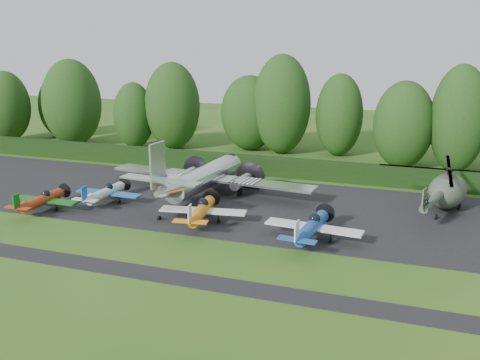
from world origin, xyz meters
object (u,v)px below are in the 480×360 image
(transport_plane, at_px, (204,177))
(light_plane_blue, at_px, (312,227))
(light_plane_white, at_px, (106,193))
(helicopter, at_px, (448,188))
(light_plane_orange, at_px, (202,210))
(light_plane_red, at_px, (42,200))

(transport_plane, bearing_deg, light_plane_blue, -40.07)
(light_plane_white, distance_m, helicopter, 30.47)
(transport_plane, height_order, light_plane_blue, transport_plane)
(light_plane_white, xyz_separation_m, light_plane_orange, (10.46, -2.20, 0.11))
(light_plane_red, distance_m, helicopter, 35.43)
(light_plane_red, xyz_separation_m, light_plane_blue, (23.77, 0.52, 0.17))
(light_plane_red, bearing_deg, helicopter, 20.21)
(light_plane_red, bearing_deg, light_plane_white, 43.44)
(transport_plane, bearing_deg, light_plane_white, -151.47)
(light_plane_orange, bearing_deg, helicopter, 37.46)
(transport_plane, height_order, light_plane_orange, transport_plane)
(transport_plane, relative_size, light_plane_blue, 2.74)
(light_plane_orange, bearing_deg, light_plane_blue, 2.71)
(helicopter, bearing_deg, light_plane_white, -179.53)
(light_plane_red, height_order, helicopter, helicopter)
(light_plane_white, bearing_deg, light_plane_red, -137.90)
(transport_plane, height_order, helicopter, transport_plane)
(light_plane_orange, relative_size, light_plane_blue, 0.97)
(light_plane_blue, bearing_deg, transport_plane, 140.66)
(light_plane_red, distance_m, light_plane_blue, 23.78)
(light_plane_red, relative_size, light_plane_white, 0.98)
(light_plane_white, height_order, light_plane_orange, light_plane_orange)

